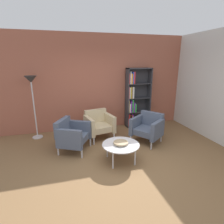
# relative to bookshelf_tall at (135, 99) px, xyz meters

# --- Properties ---
(ground_plane) EXTENTS (8.32, 8.32, 0.00)m
(ground_plane) POSITION_rel_bookshelf_tall_xyz_m (-1.18, -2.24, -0.92)
(ground_plane) COLOR brown
(brick_back_panel) EXTENTS (6.40, 0.12, 2.90)m
(brick_back_panel) POSITION_rel_bookshelf_tall_xyz_m (-1.18, 0.22, 0.53)
(brick_back_panel) COLOR #9E5642
(brick_back_panel) RESTS_ON ground_plane
(plaster_right_partition) EXTENTS (0.12, 5.20, 2.90)m
(plaster_right_partition) POSITION_rel_bookshelf_tall_xyz_m (1.68, -1.64, 0.53)
(plaster_right_partition) COLOR silver
(plaster_right_partition) RESTS_ON ground_plane
(bookshelf_tall) EXTENTS (0.80, 0.30, 1.90)m
(bookshelf_tall) POSITION_rel_bookshelf_tall_xyz_m (0.00, 0.00, 0.00)
(bookshelf_tall) COLOR #333338
(bookshelf_tall) RESTS_ON ground_plane
(coffee_table_low) EXTENTS (0.80, 0.80, 0.40)m
(coffee_table_low) POSITION_rel_bookshelf_tall_xyz_m (-1.13, -2.01, -0.55)
(coffee_table_low) COLOR silver
(coffee_table_low) RESTS_ON ground_plane
(decorative_bowl) EXTENTS (0.32, 0.32, 0.05)m
(decorative_bowl) POSITION_rel_bookshelf_tall_xyz_m (-1.13, -2.01, -0.49)
(decorative_bowl) COLOR tan
(decorative_bowl) RESTS_ON coffee_table_low
(armchair_near_window) EXTENTS (0.84, 0.79, 0.78)m
(armchair_near_window) POSITION_rel_bookshelf_tall_xyz_m (-1.35, -0.66, -0.51)
(armchair_near_window) COLOR #C6B289
(armchair_near_window) RESTS_ON ground_plane
(armchair_spare_guest) EXTENTS (0.90, 0.92, 0.78)m
(armchair_spare_guest) POSITION_rel_bookshelf_tall_xyz_m (-2.11, -1.23, -0.51)
(armchair_spare_guest) COLOR #4C566B
(armchair_spare_guest) RESTS_ON ground_plane
(armchair_by_bookshelf) EXTENTS (0.93, 0.95, 0.78)m
(armchair_by_bookshelf) POSITION_rel_bookshelf_tall_xyz_m (-0.14, -1.26, -0.51)
(armchair_by_bookshelf) COLOR #4C566B
(armchair_by_bookshelf) RESTS_ON ground_plane
(floor_lamp_torchiere) EXTENTS (0.32, 0.32, 1.74)m
(floor_lamp_torchiere) POSITION_rel_bookshelf_tall_xyz_m (-3.04, -0.19, 0.52)
(floor_lamp_torchiere) COLOR silver
(floor_lamp_torchiere) RESTS_ON ground_plane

